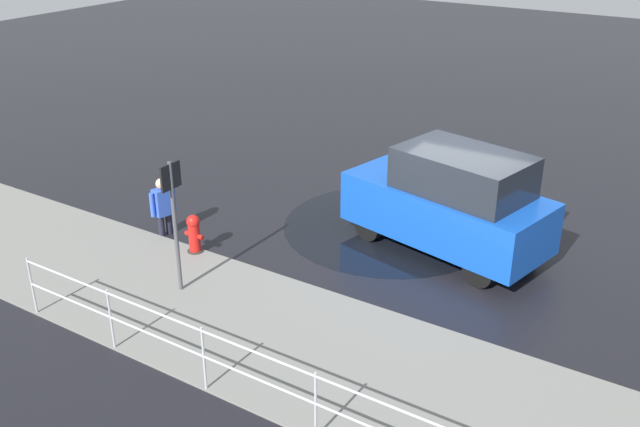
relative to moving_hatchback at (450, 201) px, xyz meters
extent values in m
plane|color=black|center=(-0.07, -0.02, -1.03)|extent=(60.00, 60.00, 0.00)
cube|color=slate|center=(-0.07, 4.18, -1.01)|extent=(24.00, 3.20, 0.04)
cube|color=blue|center=(0.09, -0.02, -0.23)|extent=(4.17, 2.50, 0.99)
cube|color=#1E232B|center=(-0.22, 0.05, 0.65)|extent=(2.61, 1.96, 0.77)
cylinder|color=black|center=(1.50, 0.40, -0.73)|extent=(0.63, 0.34, 0.60)
cylinder|color=black|center=(1.19, -0.99, -0.73)|extent=(0.63, 0.34, 0.60)
cylinder|color=black|center=(-1.02, 0.95, -0.73)|extent=(0.63, 0.34, 0.60)
cylinder|color=black|center=(-1.32, -0.44, -0.73)|extent=(0.63, 0.34, 0.60)
cylinder|color=red|center=(4.03, 2.72, -0.72)|extent=(0.22, 0.22, 0.62)
sphere|color=red|center=(4.03, 2.72, -0.35)|extent=(0.26, 0.26, 0.26)
cylinder|color=red|center=(3.87, 2.72, -0.64)|extent=(0.10, 0.09, 0.09)
cylinder|color=red|center=(4.19, 2.72, -0.64)|extent=(0.10, 0.09, 0.09)
cylinder|color=#2D2D2D|center=(4.03, 2.72, -1.00)|extent=(0.31, 0.31, 0.06)
cube|color=blue|center=(5.07, 2.43, -0.30)|extent=(0.33, 0.41, 0.55)
sphere|color=tan|center=(5.07, 2.43, 0.08)|extent=(0.22, 0.22, 0.22)
cylinder|color=#1E1E2D|center=(5.05, 2.34, -0.80)|extent=(0.13, 0.13, 0.45)
cylinder|color=#1E1E2D|center=(5.10, 2.51, -0.80)|extent=(0.13, 0.13, 0.45)
cylinder|color=blue|center=(5.01, 2.20, -0.30)|extent=(0.09, 0.09, 0.50)
cylinder|color=blue|center=(5.13, 2.66, -0.30)|extent=(0.09, 0.09, 0.50)
cylinder|color=#B7BABF|center=(-0.68, 5.75, -0.50)|extent=(0.04, 0.04, 1.05)
cylinder|color=#B7BABF|center=(1.15, 5.75, -0.50)|extent=(0.04, 0.04, 1.05)
cylinder|color=#B7BABF|center=(2.97, 5.75, -0.50)|extent=(0.04, 0.04, 1.05)
cylinder|color=#B7BABF|center=(4.79, 5.75, -0.50)|extent=(0.04, 0.04, 1.05)
cylinder|color=#B7BABF|center=(0.23, 5.75, -0.03)|extent=(9.11, 0.04, 0.04)
cylinder|color=#B7BABF|center=(0.23, 5.75, -0.45)|extent=(9.11, 0.04, 0.04)
cylinder|color=#4C4C51|center=(3.30, 3.92, 0.17)|extent=(0.07, 0.07, 2.40)
cube|color=black|center=(3.30, 3.92, 1.12)|extent=(0.04, 0.44, 0.44)
cylinder|color=black|center=(1.42, -0.32, -1.02)|extent=(4.36, 4.36, 0.01)
camera|label=1|loc=(-4.50, 11.67, 5.41)|focal=40.00mm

